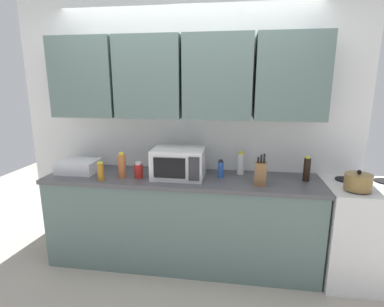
% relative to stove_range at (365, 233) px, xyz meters
% --- Properties ---
extents(wall_back_with_cabinets, '(3.48, 0.38, 2.60)m').
position_rel_stove_range_xyz_m(wall_back_with_cabinets, '(-1.69, 0.25, 1.13)').
color(wall_back_with_cabinets, white).
rests_on(wall_back_with_cabinets, ground_plane).
extents(counter_run, '(2.61, 0.63, 0.90)m').
position_rel_stove_range_xyz_m(counter_run, '(-1.69, 0.02, -0.00)').
color(counter_run, slate).
rests_on(counter_run, ground_plane).
extents(stove_range, '(0.76, 0.64, 0.91)m').
position_rel_stove_range_xyz_m(stove_range, '(0.00, 0.00, 0.00)').
color(stove_range, silver).
rests_on(stove_range, ground_plane).
extents(kettle, '(0.22, 0.22, 0.17)m').
position_rel_stove_range_xyz_m(kettle, '(-0.17, -0.14, 0.53)').
color(kettle, olive).
rests_on(kettle, stove_range).
extents(microwave, '(0.48, 0.37, 0.28)m').
position_rel_stove_range_xyz_m(microwave, '(-1.71, 0.00, 0.59)').
color(microwave, silver).
rests_on(microwave, counter_run).
extents(dish_rack, '(0.38, 0.30, 0.12)m').
position_rel_stove_range_xyz_m(dish_rack, '(-2.74, 0.02, 0.51)').
color(dish_rack, silver).
rests_on(dish_rack, counter_run).
extents(knife_block, '(0.11, 0.13, 0.28)m').
position_rel_stove_range_xyz_m(knife_block, '(-0.96, -0.10, 0.55)').
color(knife_block, brown).
rests_on(knife_block, counter_run).
extents(bottle_soy_dark, '(0.06, 0.06, 0.23)m').
position_rel_stove_range_xyz_m(bottle_soy_dark, '(-0.54, 0.07, 0.56)').
color(bottle_soy_dark, black).
rests_on(bottle_soy_dark, counter_run).
extents(bottle_amber_vinegar, '(0.06, 0.06, 0.17)m').
position_rel_stove_range_xyz_m(bottle_amber_vinegar, '(-2.41, -0.19, 0.53)').
color(bottle_amber_vinegar, '#AD701E').
rests_on(bottle_amber_vinegar, counter_run).
extents(bottle_red_sauce, '(0.08, 0.08, 0.15)m').
position_rel_stove_range_xyz_m(bottle_red_sauce, '(-2.09, -0.07, 0.52)').
color(bottle_red_sauce, red).
rests_on(bottle_red_sauce, counter_run).
extents(bottle_white_jar, '(0.07, 0.07, 0.23)m').
position_rel_stove_range_xyz_m(bottle_white_jar, '(-1.13, 0.19, 0.56)').
color(bottle_white_jar, white).
rests_on(bottle_white_jar, counter_run).
extents(bottle_blue_cleaner, '(0.05, 0.05, 0.17)m').
position_rel_stove_range_xyz_m(bottle_blue_cleaner, '(-1.32, 0.05, 0.53)').
color(bottle_blue_cleaner, '#2D56B7').
rests_on(bottle_blue_cleaner, counter_run).
extents(bottle_spice_jar, '(0.08, 0.08, 0.24)m').
position_rel_stove_range_xyz_m(bottle_spice_jar, '(-2.25, -0.08, 0.56)').
color(bottle_spice_jar, '#BC6638').
rests_on(bottle_spice_jar, counter_run).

